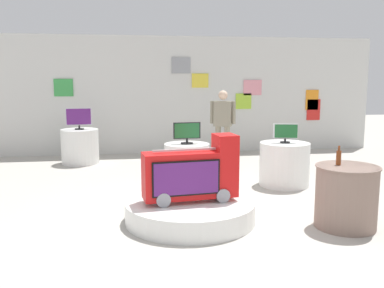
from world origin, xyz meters
name	(u,v)px	position (x,y,z in m)	size (l,w,h in m)	color
ground_plane	(206,224)	(0.00, 0.00, 0.00)	(30.00, 30.00, 0.00)	#B2ADA3
back_wall_display	(167,95)	(0.01, 5.40, 1.44)	(10.63, 0.13, 2.87)	silver
main_display_pedestal	(190,211)	(-0.19, 0.14, 0.13)	(1.69, 1.69, 0.27)	white
novelty_firetruck_tv	(192,174)	(-0.16, 0.13, 0.63)	(1.25, 0.52, 0.86)	gray
display_pedestal_left_rear	(187,165)	(0.01, 1.91, 0.38)	(0.77, 0.77, 0.75)	white
tv_on_left_rear	(187,132)	(0.01, 1.91, 0.95)	(0.47, 0.21, 0.37)	black
display_pedestal_center_rear	(284,164)	(1.71, 1.77, 0.38)	(0.86, 0.86, 0.75)	white
tv_on_center_rear	(285,132)	(1.71, 1.77, 0.93)	(0.42, 0.17, 0.33)	black
display_pedestal_right_rear	(80,146)	(-2.02, 4.31, 0.38)	(0.81, 0.81, 0.75)	white
tv_on_right_rear	(79,118)	(-2.02, 4.31, 1.01)	(0.56, 0.20, 0.47)	black
side_table_round	(346,196)	(1.70, -0.38, 0.40)	(0.78, 0.78, 0.78)	gray
bottle_on_side_table	(339,157)	(1.61, -0.31, 0.88)	(0.06, 0.06, 0.24)	brown
shopper_browsing_near_truck	(223,121)	(1.07, 3.84, 0.93)	(0.52, 0.33, 1.60)	gray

